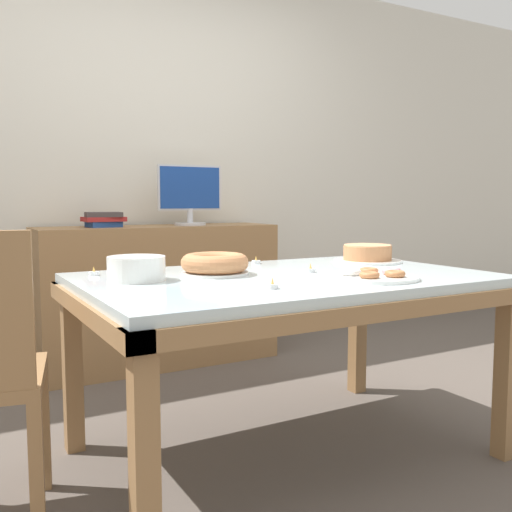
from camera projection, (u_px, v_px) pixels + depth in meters
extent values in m
plane|color=#564C44|center=(286.00, 453.00, 2.31)|extent=(12.00, 12.00, 0.00)
cube|color=silver|center=(141.00, 158.00, 3.73)|extent=(8.00, 0.10, 2.60)
cube|color=silver|center=(287.00, 279.00, 2.24)|extent=(1.57, 1.00, 0.04)
cube|color=olive|center=(366.00, 312.00, 1.83)|extent=(1.60, 0.08, 0.06)
cube|color=olive|center=(232.00, 277.00, 2.66)|extent=(1.60, 0.08, 0.06)
cube|color=olive|center=(91.00, 310.00, 1.88)|extent=(0.08, 1.04, 0.06)
cube|color=olive|center=(426.00, 279.00, 2.62)|extent=(0.08, 1.04, 0.06)
cube|color=olive|center=(144.00, 458.00, 1.52)|extent=(0.07, 0.07, 0.67)
cube|color=olive|center=(506.00, 375.00, 2.25)|extent=(0.07, 0.07, 0.67)
cube|color=olive|center=(73.00, 370.00, 2.31)|extent=(0.07, 0.07, 0.67)
cube|color=olive|center=(358.00, 330.00, 3.04)|extent=(0.07, 0.07, 0.67)
cube|color=olive|center=(44.00, 427.00, 2.01)|extent=(0.05, 0.05, 0.45)
cube|color=olive|center=(37.00, 477.00, 1.65)|extent=(0.05, 0.05, 0.45)
cube|color=olive|center=(159.00, 295.00, 3.55)|extent=(1.46, 0.44, 0.87)
cylinder|color=silver|center=(190.00, 224.00, 3.62)|extent=(0.20, 0.20, 0.02)
cylinder|color=silver|center=(190.00, 216.00, 3.61)|extent=(0.04, 0.04, 0.09)
cube|color=silver|center=(190.00, 188.00, 3.59)|extent=(0.42, 0.02, 0.28)
cube|color=navy|center=(190.00, 188.00, 3.58)|extent=(0.40, 0.00, 0.26)
cube|color=#23478C|center=(104.00, 224.00, 3.35)|extent=(0.19, 0.16, 0.03)
cube|color=maroon|center=(104.00, 219.00, 3.34)|extent=(0.23, 0.18, 0.03)
cube|color=#3F3838|center=(103.00, 215.00, 3.34)|extent=(0.22, 0.20, 0.03)
cylinder|color=white|center=(367.00, 261.00, 2.69)|extent=(0.32, 0.32, 0.01)
cylinder|color=#BC7A4C|center=(367.00, 253.00, 2.69)|extent=(0.23, 0.23, 0.07)
cylinder|color=#EDA16C|center=(368.00, 245.00, 2.68)|extent=(0.22, 0.22, 0.01)
cylinder|color=white|center=(215.00, 273.00, 2.25)|extent=(0.27, 0.27, 0.01)
torus|color=#BC7A4C|center=(215.00, 263.00, 2.24)|extent=(0.27, 0.27, 0.07)
cylinder|color=white|center=(375.00, 277.00, 2.12)|extent=(0.32, 0.32, 0.01)
torus|color=pink|center=(391.00, 271.00, 2.15)|extent=(0.07, 0.07, 0.03)
torus|color=#B27042|center=(369.00, 271.00, 2.18)|extent=(0.07, 0.07, 0.02)
torus|color=white|center=(351.00, 272.00, 2.12)|extent=(0.08, 0.08, 0.02)
torus|color=#B27042|center=(369.00, 275.00, 2.05)|extent=(0.07, 0.07, 0.02)
torus|color=#B27042|center=(395.00, 274.00, 2.08)|extent=(0.08, 0.08, 0.02)
cylinder|color=white|center=(137.00, 279.00, 2.08)|extent=(0.21, 0.21, 0.01)
cylinder|color=white|center=(137.00, 277.00, 2.08)|extent=(0.21, 0.21, 0.01)
cylinder|color=white|center=(137.00, 274.00, 2.07)|extent=(0.21, 0.21, 0.01)
cylinder|color=white|center=(136.00, 271.00, 2.07)|extent=(0.21, 0.21, 0.01)
cylinder|color=white|center=(136.00, 269.00, 2.07)|extent=(0.21, 0.21, 0.01)
cylinder|color=white|center=(136.00, 266.00, 2.07)|extent=(0.21, 0.21, 0.01)
cylinder|color=white|center=(136.00, 263.00, 2.07)|extent=(0.21, 0.21, 0.01)
cylinder|color=white|center=(136.00, 260.00, 2.07)|extent=(0.21, 0.21, 0.01)
cylinder|color=white|center=(136.00, 258.00, 2.07)|extent=(0.21, 0.21, 0.01)
cylinder|color=silver|center=(272.00, 286.00, 1.89)|extent=(0.04, 0.04, 0.02)
cylinder|color=white|center=(272.00, 285.00, 1.89)|extent=(0.03, 0.03, 0.00)
cone|color=#F9B74C|center=(272.00, 281.00, 1.88)|extent=(0.01, 0.01, 0.02)
cylinder|color=silver|center=(311.00, 270.00, 2.32)|extent=(0.04, 0.04, 0.02)
cylinder|color=white|center=(311.00, 269.00, 2.32)|extent=(0.03, 0.03, 0.00)
cone|color=#F9B74C|center=(311.00, 266.00, 2.32)|extent=(0.01, 0.01, 0.02)
cylinder|color=silver|center=(256.00, 262.00, 2.63)|extent=(0.04, 0.04, 0.02)
cylinder|color=white|center=(256.00, 261.00, 2.63)|extent=(0.03, 0.03, 0.00)
cone|color=#F9B74C|center=(256.00, 258.00, 2.63)|extent=(0.01, 0.01, 0.02)
cylinder|color=silver|center=(94.00, 274.00, 2.22)|extent=(0.04, 0.04, 0.02)
cylinder|color=white|center=(94.00, 272.00, 2.22)|extent=(0.03, 0.03, 0.00)
cone|color=#F9B74C|center=(94.00, 269.00, 2.22)|extent=(0.01, 0.01, 0.02)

